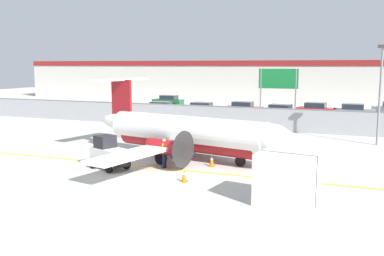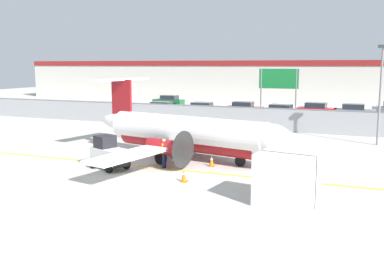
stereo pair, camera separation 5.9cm
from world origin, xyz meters
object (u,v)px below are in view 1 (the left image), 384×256
object	(u,v)px
parked_car_0	(168,101)
parked_car_6	(354,111)
commuter_airplane	(190,134)
parked_car_3	(244,109)
highway_sign	(278,84)
traffic_cone_near_left	(212,161)
parked_car_5	(316,110)
parked_car_2	(201,109)
cargo_container	(287,179)
parked_car_4	(281,112)
parked_car_1	(160,109)
apron_light_pole	(380,86)
ground_crew_worker	(164,152)
baggage_tug	(109,154)
traffic_cone_near_right	(184,176)

from	to	relation	value
parked_car_0	parked_car_6	bearing A→B (deg)	170.73
commuter_airplane	parked_car_3	distance (m)	23.02
commuter_airplane	highway_sign	bearing A→B (deg)	91.95
traffic_cone_near_left	highway_sign	bearing A→B (deg)	87.03
commuter_airplane	parked_car_5	xyz separation A→B (m)	(5.40, 24.69, -0.71)
traffic_cone_near_left	parked_car_2	distance (m)	23.46
cargo_container	parked_car_6	distance (m)	31.22
commuter_airplane	parked_car_5	world-z (taller)	commuter_airplane
highway_sign	parked_car_4	bearing A→B (deg)	96.03
parked_car_1	highway_sign	xyz separation A→B (m)	(14.09, -4.41, 3.24)
parked_car_1	apron_light_pole	xyz separation A→B (m)	(22.44, -10.03, 3.41)
ground_crew_worker	highway_sign	bearing A→B (deg)	-105.18
baggage_tug	traffic_cone_near_right	bearing A→B (deg)	9.58
parked_car_0	parked_car_3	distance (m)	13.91
apron_light_pole	parked_car_0	bearing A→B (deg)	142.46
traffic_cone_near_left	parked_car_0	world-z (taller)	parked_car_0
parked_car_2	apron_light_pole	bearing A→B (deg)	146.50
ground_crew_worker	parked_car_4	distance (m)	23.85
ground_crew_worker	parked_car_0	bearing A→B (deg)	-70.70
highway_sign	parked_car_3	bearing A→B (deg)	123.54
parked_car_6	traffic_cone_near_left	bearing A→B (deg)	-104.21
commuter_airplane	apron_light_pole	distance (m)	14.80
traffic_cone_near_left	apron_light_pole	size ratio (longest dim) A/B	0.09
cargo_container	parked_car_1	size ratio (longest dim) A/B	0.63
traffic_cone_near_left	parked_car_0	bearing A→B (deg)	118.60
parked_car_2	parked_car_6	bearing A→B (deg)	-167.66
traffic_cone_near_left	parked_car_4	xyz separation A→B (m)	(0.22, 22.35, 0.58)
parked_car_1	parked_car_5	xyz separation A→B (m)	(16.71, 5.29, 0.00)
traffic_cone_near_right	ground_crew_worker	bearing A→B (deg)	133.39
cargo_container	highway_sign	size ratio (longest dim) A/B	0.49
traffic_cone_near_right	parked_car_6	xyz separation A→B (m)	(7.60, 29.50, 0.58)
parked_car_3	traffic_cone_near_right	bearing A→B (deg)	-78.88
baggage_tug	parked_car_0	bearing A→B (deg)	129.97
traffic_cone_near_left	parked_car_1	size ratio (longest dim) A/B	0.15
parked_car_3	parked_car_6	size ratio (longest dim) A/B	1.01
parked_car_6	parked_car_1	bearing A→B (deg)	-164.50
parked_car_5	apron_light_pole	distance (m)	16.71
ground_crew_worker	parked_car_1	xyz separation A→B (m)	(-10.85, 22.14, -0.06)
traffic_cone_near_right	highway_sign	bearing A→B (deg)	86.93
commuter_airplane	cargo_container	world-z (taller)	commuter_airplane
ground_crew_worker	traffic_cone_near_left	xyz separation A→B (m)	(2.40, 1.36, -0.64)
parked_car_0	parked_car_3	world-z (taller)	same
traffic_cone_near_left	parked_car_3	world-z (taller)	parked_car_3
ground_crew_worker	cargo_container	bearing A→B (deg)	147.67
parked_car_4	apron_light_pole	xyz separation A→B (m)	(8.97, -11.59, 3.41)
parked_car_4	parked_car_1	bearing A→B (deg)	-166.51
traffic_cone_near_left	ground_crew_worker	bearing A→B (deg)	-150.52
baggage_tug	cargo_container	xyz separation A→B (m)	(10.42, -2.65, 0.24)
traffic_cone_near_right	parked_car_0	size ratio (longest dim) A/B	0.15
ground_crew_worker	parked_car_5	bearing A→B (deg)	-106.87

